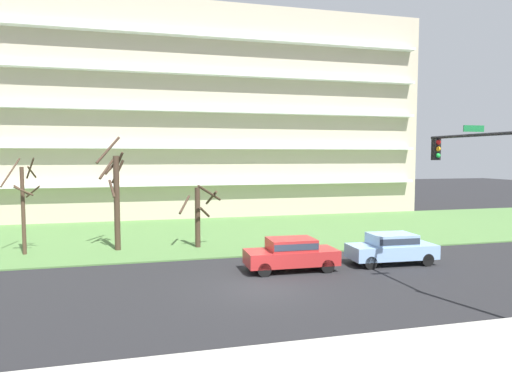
% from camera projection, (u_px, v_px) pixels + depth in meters
% --- Properties ---
extents(ground, '(160.00, 160.00, 0.00)m').
position_uv_depth(ground, '(263.00, 288.00, 19.60)').
color(ground, '#232326').
extents(sidewalk_curb_near, '(80.00, 4.00, 0.15)m').
position_uv_depth(sidewalk_curb_near, '(349.00, 371.00, 11.89)').
color(sidewalk_curb_near, '#BCB7AD').
rests_on(sidewalk_curb_near, ground).
extents(grass_lawn_strip, '(80.00, 16.00, 0.08)m').
position_uv_depth(grass_lawn_strip, '(209.00, 234.00, 33.08)').
color(grass_lawn_strip, '#547F42').
rests_on(grass_lawn_strip, ground).
extents(apartment_building, '(43.63, 12.94, 18.70)m').
position_uv_depth(apartment_building, '(185.00, 117.00, 45.85)').
color(apartment_building, beige).
rests_on(apartment_building, ground).
extents(tree_far_left, '(1.98, 1.71, 5.42)m').
position_uv_depth(tree_far_left, '(23.00, 203.00, 25.77)').
color(tree_far_left, '#4C3828').
rests_on(tree_far_left, ground).
extents(tree_left, '(1.63, 1.63, 6.65)m').
position_uv_depth(tree_left, '(116.00, 195.00, 26.99)').
color(tree_left, '#423023').
rests_on(tree_left, ground).
extents(tree_center, '(2.56, 2.55, 3.89)m').
position_uv_depth(tree_center, '(199.00, 213.00, 27.85)').
color(tree_center, '#423023').
rests_on(tree_center, ground).
extents(sedan_red_near_left, '(4.45, 1.91, 1.57)m').
position_uv_depth(sedan_red_near_left, '(291.00, 253.00, 22.49)').
color(sedan_red_near_left, '#B22828').
rests_on(sedan_red_near_left, ground).
extents(sedan_blue_center_left, '(4.48, 2.00, 1.57)m').
position_uv_depth(sedan_blue_center_left, '(392.00, 247.00, 23.88)').
color(sedan_blue_center_left, '#8CB2E0').
rests_on(sedan_blue_center_left, ground).
extents(traffic_signal_mast, '(0.90, 5.69, 6.68)m').
position_uv_depth(traffic_signal_mast, '(496.00, 182.00, 16.56)').
color(traffic_signal_mast, black).
rests_on(traffic_signal_mast, ground).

